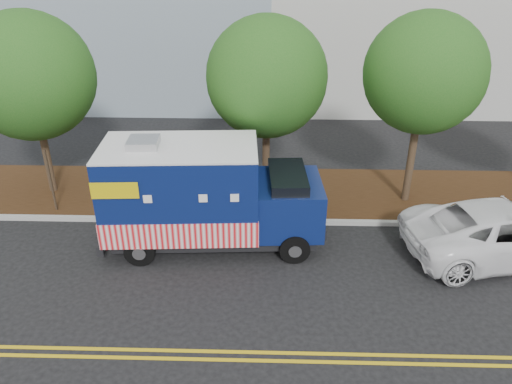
{
  "coord_description": "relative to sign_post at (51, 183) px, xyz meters",
  "views": [
    {
      "loc": [
        1.99,
        -13.03,
        8.71
      ],
      "look_at": [
        1.59,
        0.6,
        1.6
      ],
      "focal_mm": 35.0,
      "sensor_mm": 36.0,
      "label": 1
    }
  ],
  "objects": [
    {
      "name": "centerline_near",
      "position": [
        5.39,
        -6.31,
        -1.19
      ],
      "size": [
        120.0,
        0.1,
        0.01
      ],
      "primitive_type": "cube",
      "color": "gold",
      "rests_on": "ground"
    },
    {
      "name": "ground",
      "position": [
        5.39,
        -1.86,
        -1.2
      ],
      "size": [
        120.0,
        120.0,
        0.0
      ],
      "primitive_type": "plane",
      "color": "black",
      "rests_on": "ground"
    },
    {
      "name": "curb",
      "position": [
        5.39,
        -0.46,
        -1.12
      ],
      "size": [
        120.0,
        0.18,
        0.15
      ],
      "primitive_type": "cube",
      "color": "#9E9E99",
      "rests_on": "ground"
    },
    {
      "name": "tree_a",
      "position": [
        -0.68,
        1.48,
        3.23
      ],
      "size": [
        4.32,
        4.32,
        6.6
      ],
      "color": "#38281C",
      "rests_on": "ground"
    },
    {
      "name": "white_car",
      "position": [
        14.43,
        -2.09,
        -0.37
      ],
      "size": [
        6.35,
        3.69,
        1.66
      ],
      "primitive_type": "imported",
      "rotation": [
        0.0,
        0.0,
        1.73
      ],
      "color": "white",
      "rests_on": "ground"
    },
    {
      "name": "food_truck",
      "position": [
        5.34,
        -1.68,
        0.39
      ],
      "size": [
        6.81,
        2.89,
        3.52
      ],
      "rotation": [
        0.0,
        0.0,
        0.06
      ],
      "color": "black",
      "rests_on": "ground"
    },
    {
      "name": "tree_b",
      "position": [
        7.26,
        1.68,
        3.2
      ],
      "size": [
        4.09,
        4.09,
        6.46
      ],
      "color": "#38281C",
      "rests_on": "ground"
    },
    {
      "name": "tree_c",
      "position": [
        12.3,
        1.13,
        3.51
      ],
      "size": [
        3.91,
        3.91,
        6.67
      ],
      "color": "#38281C",
      "rests_on": "ground"
    },
    {
      "name": "mulch_strip",
      "position": [
        5.39,
        1.64,
        -1.12
      ],
      "size": [
        120.0,
        4.0,
        0.15
      ],
      "primitive_type": "cube",
      "color": "black",
      "rests_on": "ground"
    },
    {
      "name": "sign_post",
      "position": [
        0.0,
        0.0,
        0.0
      ],
      "size": [
        0.06,
        0.06,
        2.4
      ],
      "primitive_type": "cube",
      "color": "#473828",
      "rests_on": "ground"
    },
    {
      "name": "centerline_far",
      "position": [
        5.39,
        -6.56,
        -1.19
      ],
      "size": [
        120.0,
        0.1,
        0.01
      ],
      "primitive_type": "cube",
      "color": "gold",
      "rests_on": "ground"
    }
  ]
}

